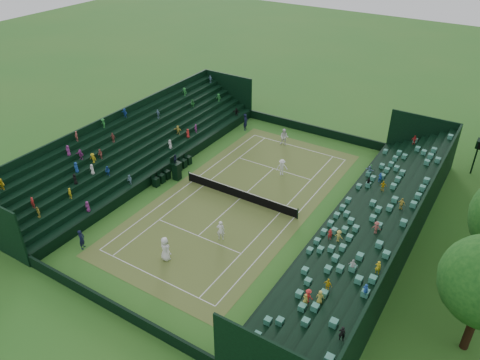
{
  "coord_description": "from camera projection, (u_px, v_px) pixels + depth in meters",
  "views": [
    {
      "loc": [
        18.75,
        -29.89,
        23.86
      ],
      "look_at": [
        0.0,
        0.0,
        2.0
      ],
      "focal_mm": 35.0,
      "sensor_mm": 36.0,
      "label": 1
    }
  ],
  "objects": [
    {
      "name": "north_grandstand",
      "position": [
        379.0,
        231.0,
        36.03
      ],
      "size": [
        6.6,
        32.0,
        4.9
      ],
      "color": "black",
      "rests_on": "ground"
    },
    {
      "name": "perimeter_wall_east",
      "position": [
        327.0,
        224.0,
        38.47
      ],
      "size": [
        0.2,
        31.77,
        1.0
      ],
      "primitive_type": "cube",
      "color": "black",
      "rests_on": "ground"
    },
    {
      "name": "south_grandstand",
      "position": [
        135.0,
        149.0,
        47.47
      ],
      "size": [
        6.6,
        32.0,
        4.9
      ],
      "color": "black",
      "rests_on": "ground"
    },
    {
      "name": "line_judge_north",
      "position": [
        246.0,
        122.0,
        54.32
      ],
      "size": [
        0.65,
        0.83,
        1.99
      ],
      "primitive_type": "imported",
      "rotation": [
        0.0,
        0.0,
        1.83
      ],
      "color": "black",
      "rests_on": "ground"
    },
    {
      "name": "player_far_east",
      "position": [
        282.0,
        167.0,
        45.7
      ],
      "size": [
        1.25,
        1.2,
        1.7
      ],
      "primitive_type": "imported",
      "rotation": [
        0.0,
        0.0,
        0.7
      ],
      "color": "white",
      "rests_on": "ground"
    },
    {
      "name": "player_near_west",
      "position": [
        165.0,
        249.0,
        35.04
      ],
      "size": [
        1.1,
        0.82,
        2.03
      ],
      "primitive_type": "imported",
      "rotation": [
        0.0,
        0.0,
        2.95
      ],
      "color": "white",
      "rests_on": "ground"
    },
    {
      "name": "line_judge_south",
      "position": [
        82.0,
        239.0,
        36.26
      ],
      "size": [
        0.61,
        0.72,
        1.69
      ],
      "primitive_type": "imported",
      "rotation": [
        0.0,
        0.0,
        1.97
      ],
      "color": "black",
      "rests_on": "ground"
    },
    {
      "name": "courtside_chairs",
      "position": [
        173.0,
        170.0,
        45.93
      ],
      "size": [
        0.58,
        5.55,
        1.26
      ],
      "color": "black",
      "rests_on": "ground"
    },
    {
      "name": "court_surface",
      "position": [
        240.0,
        199.0,
        42.56
      ],
      "size": [
        12.97,
        26.77,
        0.01
      ],
      "primitive_type": "cube",
      "color": "#3E7025",
      "rests_on": "ground"
    },
    {
      "name": "player_far_west",
      "position": [
        284.0,
        137.0,
        51.07
      ],
      "size": [
        1.05,
        0.89,
        1.91
      ],
      "primitive_type": "imported",
      "rotation": [
        0.0,
        0.0,
        0.2
      ],
      "color": "white",
      "rests_on": "ground"
    },
    {
      "name": "ground",
      "position": [
        240.0,
        199.0,
        42.56
      ],
      "size": [
        160.0,
        160.0,
        0.0
      ],
      "primitive_type": "plane",
      "color": "#2A6C22",
      "rests_on": "ground"
    },
    {
      "name": "perimeter_wall_west",
      "position": [
        167.0,
        169.0,
        46.13
      ],
      "size": [
        0.2,
        31.77,
        1.0
      ],
      "primitive_type": "cube",
      "color": "black",
      "rests_on": "ground"
    },
    {
      "name": "tennis_net",
      "position": [
        240.0,
        194.0,
        42.28
      ],
      "size": [
        11.67,
        0.1,
        1.06
      ],
      "color": "black",
      "rests_on": "ground"
    },
    {
      "name": "umpire_chair",
      "position": [
        176.0,
        169.0,
        44.87
      ],
      "size": [
        0.86,
        0.86,
        2.69
      ],
      "color": "black",
      "rests_on": "ground"
    },
    {
      "name": "perimeter_wall_north",
      "position": [
        313.0,
        130.0,
        53.74
      ],
      "size": [
        17.17,
        0.2,
        1.0
      ],
      "primitive_type": "cube",
      "color": "black",
      "rests_on": "ground"
    },
    {
      "name": "perimeter_wall_south",
      "position": [
        112.0,
        306.0,
        30.86
      ],
      "size": [
        17.17,
        0.2,
        1.0
      ],
      "primitive_type": "cube",
      "color": "black",
      "rests_on": "ground"
    },
    {
      "name": "player_near_east",
      "position": [
        221.0,
        230.0,
        37.16
      ],
      "size": [
        0.77,
        0.67,
        1.78
      ],
      "primitive_type": "imported",
      "rotation": [
        0.0,
        0.0,
        3.6
      ],
      "color": "white",
      "rests_on": "ground"
    }
  ]
}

